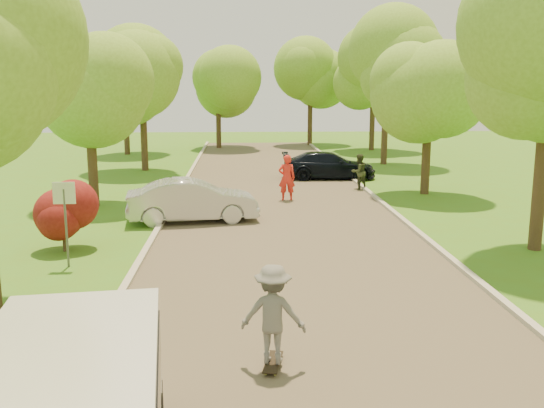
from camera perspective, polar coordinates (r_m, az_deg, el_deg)
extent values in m
plane|color=#47741B|center=(11.99, 4.09, -11.05)|extent=(100.00, 100.00, 0.00)
cube|color=#4C4438|center=(19.60, 1.23, -2.24)|extent=(8.00, 60.00, 0.01)
cube|color=#B2AD9E|center=(19.71, -10.60, -2.19)|extent=(0.18, 60.00, 0.12)
cube|color=#B2AD9E|center=(20.29, 12.72, -1.90)|extent=(0.18, 60.00, 0.12)
cylinder|color=#59595E|center=(16.03, -18.79, -2.18)|extent=(0.06, 0.06, 2.00)
cube|color=white|center=(15.86, -18.99, 0.98)|extent=(0.55, 0.04, 0.55)
cylinder|color=#382619|center=(17.72, -18.93, -3.13)|extent=(0.12, 0.12, 0.70)
sphere|color=#590F0F|center=(17.56, -19.08, -0.76)|extent=(1.70, 1.70, 1.70)
sphere|color=olive|center=(12.85, -23.87, 15.34)|extent=(3.45, 3.45, 3.45)
cylinder|color=#382619|center=(23.87, -16.54, 3.53)|extent=(0.36, 0.36, 3.15)
sphere|color=olive|center=(23.69, -16.92, 10.34)|extent=(4.20, 4.20, 4.20)
sphere|color=olive|center=(23.55, -15.48, 11.95)|extent=(3.15, 3.15, 3.15)
cylinder|color=#382619|center=(33.53, -11.96, 6.36)|extent=(0.36, 0.36, 3.83)
sphere|color=olive|center=(33.43, -12.20, 12.09)|extent=(4.80, 4.80, 4.80)
sphere|color=olive|center=(33.35, -10.99, 13.38)|extent=(3.60, 3.60, 3.60)
cylinder|color=#382619|center=(18.19, 23.90, 1.90)|extent=(0.36, 0.36, 3.83)
cylinder|color=#382619|center=(26.37, 14.31, 4.56)|extent=(0.36, 0.36, 3.38)
sphere|color=olive|center=(26.22, 14.63, 11.10)|extent=(4.40, 4.40, 4.40)
sphere|color=olive|center=(26.43, 16.09, 12.46)|extent=(3.30, 3.30, 3.30)
cylinder|color=#382619|center=(36.11, 10.56, 6.91)|extent=(0.36, 0.36, 4.05)
sphere|color=olive|center=(36.04, 10.77, 12.60)|extent=(5.20, 5.20, 5.20)
sphere|color=olive|center=(36.26, 12.04, 13.78)|extent=(3.90, 3.90, 3.90)
cylinder|color=#382619|center=(41.80, -13.55, 7.02)|extent=(0.36, 0.36, 3.60)
sphere|color=olive|center=(41.72, -13.76, 11.54)|extent=(5.00, 5.00, 5.00)
sphere|color=olive|center=(41.61, -12.77, 12.62)|extent=(3.75, 3.75, 3.75)
cylinder|color=#382619|center=(44.12, 9.41, 7.51)|extent=(0.36, 0.36, 3.83)
sphere|color=olive|center=(44.05, 9.55, 11.95)|extent=(5.00, 5.00, 5.00)
sphere|color=olive|center=(44.24, 10.55, 12.88)|extent=(3.75, 3.75, 3.75)
cylinder|color=#382619|center=(45.14, -5.05, 7.41)|extent=(0.36, 0.36, 3.38)
sphere|color=olive|center=(45.05, -5.12, 11.38)|extent=(4.80, 4.80, 4.80)
sphere|color=olive|center=(45.04, -4.20, 12.31)|extent=(3.60, 3.60, 3.60)
cylinder|color=#382619|center=(47.41, 3.59, 7.74)|extent=(0.36, 0.36, 3.60)
sphere|color=olive|center=(47.34, 3.64, 11.73)|extent=(5.00, 5.00, 5.00)
sphere|color=olive|center=(47.44, 4.57, 12.62)|extent=(3.75, 3.75, 3.75)
cube|color=black|center=(6.69, -19.22, -17.28)|extent=(2.32, 3.60, 0.55)
imported|color=#BABABF|center=(20.52, -7.48, 0.31)|extent=(4.53, 2.10, 1.44)
imported|color=black|center=(30.04, 5.35, 3.64)|extent=(4.63, 1.99, 1.33)
cube|color=black|center=(10.17, 0.10, -14.64)|extent=(0.39, 0.86, 0.02)
cylinder|color=#BFCC4C|center=(10.45, 0.75, -14.24)|extent=(0.04, 0.07, 0.06)
cylinder|color=#BFCC4C|center=(10.47, -0.08, -14.19)|extent=(0.04, 0.07, 0.06)
cylinder|color=#BFCC4C|center=(9.92, 0.28, -15.69)|extent=(0.04, 0.07, 0.06)
cylinder|color=#BFCC4C|center=(9.94, -0.60, -15.63)|extent=(0.04, 0.07, 0.06)
imported|color=slate|center=(9.84, 0.10, -10.31)|extent=(1.15, 0.80, 1.63)
imported|color=red|center=(24.13, 1.40, 2.48)|extent=(0.67, 0.44, 1.84)
imported|color=#313822|center=(27.01, 8.17, 3.01)|extent=(0.96, 0.89, 1.58)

